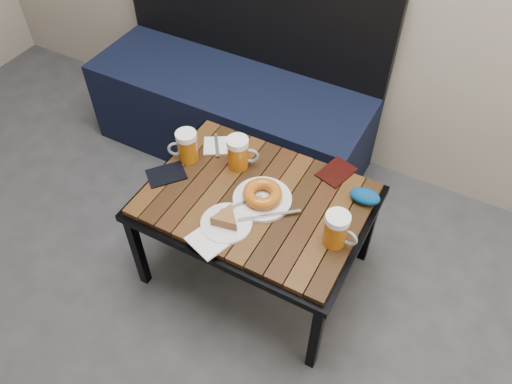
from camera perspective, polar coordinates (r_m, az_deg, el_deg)
The scene contains 12 objects.
bench at distance 2.57m, azimuth -2.71°, elevation 9.66°, with size 1.40×0.50×0.95m.
cafe_table at distance 1.89m, azimuth -0.00°, elevation -1.47°, with size 0.84×0.62×0.47m.
beer_mug_left at distance 1.97m, azimuth -7.93°, elevation 5.22°, with size 0.12×0.11×0.13m.
beer_mug_centre at distance 1.92m, azimuth -2.00°, elevation 4.49°, with size 0.13×0.11×0.14m.
beer_mug_right at distance 1.69m, azimuth 9.22°, elevation -4.25°, with size 0.13×0.09×0.14m.
plate_pie at distance 1.76m, azimuth -3.42°, elevation -3.31°, with size 0.18×0.18×0.05m.
plate_bagel at distance 1.82m, azimuth 0.72°, elevation -0.47°, with size 0.26×0.25×0.06m.
napkin_left at distance 2.05m, azimuth -4.51°, elevation 5.30°, with size 0.14×0.14×0.01m.
napkin_right at distance 1.73m, azimuth -5.52°, elevation -5.60°, with size 0.16×0.14×0.01m.
passport_navy at distance 1.96m, azimuth -10.22°, elevation 1.99°, with size 0.10×0.14×0.01m, color black.
passport_burgundy at distance 1.96m, azimuth 9.18°, elevation 2.26°, with size 0.10×0.14×0.01m, color black.
knit_pouch at distance 1.87m, azimuth 12.36°, elevation -0.48°, with size 0.11×0.07×0.05m, color navy.
Camera 1 is at (0.79, 0.05, 1.86)m, focal length 35.00 mm.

